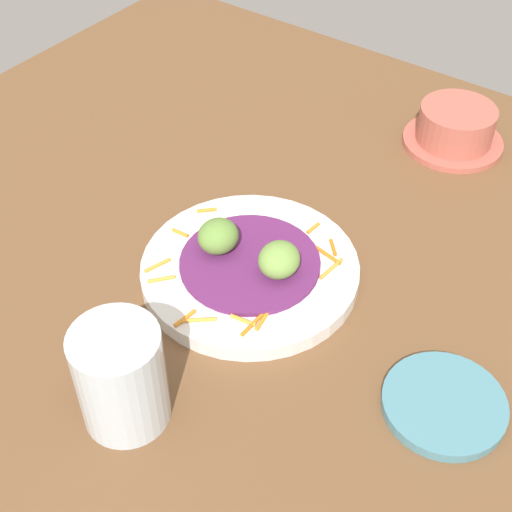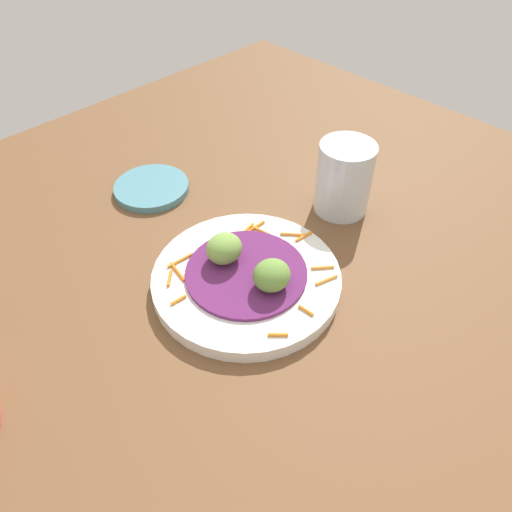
{
  "view_description": "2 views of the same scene",
  "coord_description": "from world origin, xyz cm",
  "px_view_note": "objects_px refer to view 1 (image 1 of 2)",
  "views": [
    {
      "loc": [
        32.83,
        -40.29,
        58.03
      ],
      "look_at": [
        0.87,
        4.0,
        5.59
      ],
      "focal_mm": 51.6,
      "sensor_mm": 36.0,
      "label": 1
    },
    {
      "loc": [
        -29.67,
        32.19,
        46.47
      ],
      "look_at": [
        -0.11,
        2.54,
        5.82
      ],
      "focal_mm": 34.03,
      "sensor_mm": 36.0,
      "label": 2
    }
  ],
  "objects_px": {
    "main_plate": "(248,269)",
    "guac_scoop_left": "(279,260)",
    "terracotta_bowl": "(455,128)",
    "side_plate_small": "(444,404)",
    "guac_scoop_center": "(218,236)",
    "water_glass": "(121,377)"
  },
  "relations": [
    {
      "from": "main_plate",
      "to": "guac_scoop_center",
      "type": "distance_m",
      "value": 0.05
    },
    {
      "from": "main_plate",
      "to": "side_plate_small",
      "type": "distance_m",
      "value": 0.25
    },
    {
      "from": "guac_scoop_left",
      "to": "guac_scoop_center",
      "type": "height_order",
      "value": "same"
    },
    {
      "from": "main_plate",
      "to": "guac_scoop_left",
      "type": "relative_size",
      "value": 5.01
    },
    {
      "from": "side_plate_small",
      "to": "terracotta_bowl",
      "type": "xyz_separation_m",
      "value": [
        -0.17,
        0.38,
        0.02
      ]
    },
    {
      "from": "main_plate",
      "to": "water_glass",
      "type": "relative_size",
      "value": 2.23
    },
    {
      "from": "guac_scoop_center",
      "to": "water_glass",
      "type": "relative_size",
      "value": 0.44
    },
    {
      "from": "main_plate",
      "to": "guac_scoop_center",
      "type": "relative_size",
      "value": 5.13
    },
    {
      "from": "guac_scoop_left",
      "to": "side_plate_small",
      "type": "relative_size",
      "value": 0.41
    },
    {
      "from": "guac_scoop_left",
      "to": "terracotta_bowl",
      "type": "bearing_deg",
      "value": 83.87
    },
    {
      "from": "terracotta_bowl",
      "to": "main_plate",
      "type": "bearing_deg",
      "value": -101.8
    },
    {
      "from": "guac_scoop_center",
      "to": "terracotta_bowl",
      "type": "relative_size",
      "value": 0.35
    },
    {
      "from": "side_plate_small",
      "to": "main_plate",
      "type": "bearing_deg",
      "value": 172.28
    },
    {
      "from": "terracotta_bowl",
      "to": "water_glass",
      "type": "distance_m",
      "value": 0.56
    },
    {
      "from": "terracotta_bowl",
      "to": "water_glass",
      "type": "xyz_separation_m",
      "value": [
        -0.06,
        -0.55,
        0.03
      ]
    },
    {
      "from": "terracotta_bowl",
      "to": "side_plate_small",
      "type": "bearing_deg",
      "value": -66.17
    },
    {
      "from": "side_plate_small",
      "to": "guac_scoop_center",
      "type": "bearing_deg",
      "value": 174.1
    },
    {
      "from": "side_plate_small",
      "to": "water_glass",
      "type": "xyz_separation_m",
      "value": [
        -0.23,
        -0.17,
        0.05
      ]
    },
    {
      "from": "guac_scoop_left",
      "to": "main_plate",
      "type": "bearing_deg",
      "value": -173.51
    },
    {
      "from": "guac_scoop_left",
      "to": "guac_scoop_center",
      "type": "distance_m",
      "value": 0.07
    },
    {
      "from": "guac_scoop_left",
      "to": "guac_scoop_center",
      "type": "relative_size",
      "value": 1.02
    },
    {
      "from": "terracotta_bowl",
      "to": "guac_scoop_left",
      "type": "bearing_deg",
      "value": -96.13
    }
  ]
}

